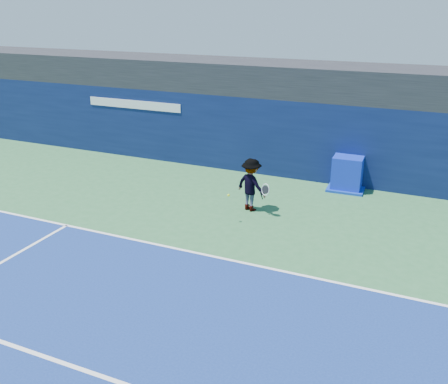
{
  "coord_description": "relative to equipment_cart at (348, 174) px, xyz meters",
  "views": [
    {
      "loc": [
        5.04,
        -7.79,
        6.4
      ],
      "look_at": [
        -0.69,
        5.2,
        1.0
      ],
      "focal_mm": 40.0,
      "sensor_mm": 36.0,
      "label": 1
    }
  ],
  "objects": [
    {
      "name": "back_wall_assembly",
      "position": [
        -2.22,
        0.76,
        0.93
      ],
      "size": [
        36.0,
        1.03,
        3.0
      ],
      "color": "#0B163E",
      "rests_on": "ground"
    },
    {
      "name": "service_line",
      "position": [
        -2.22,
        -11.74,
        -0.56
      ],
      "size": [
        24.0,
        0.1,
        0.01
      ],
      "primitive_type": "cube",
      "color": "white",
      "rests_on": "ground"
    },
    {
      "name": "tennis_player",
      "position": [
        -2.5,
        -3.28,
        0.31
      ],
      "size": [
        1.4,
        1.01,
        1.75
      ],
      "color": "white",
      "rests_on": "ground"
    },
    {
      "name": "stadium_band",
      "position": [
        -2.22,
        1.76,
        3.03
      ],
      "size": [
        36.0,
        3.0,
        1.2
      ],
      "primitive_type": "cube",
      "color": "black",
      "rests_on": "back_wall_assembly"
    },
    {
      "name": "equipment_cart",
      "position": [
        0.0,
        0.0,
        0.0
      ],
      "size": [
        1.35,
        1.35,
        1.25
      ],
      "color": "#0C21AE",
      "rests_on": "ground"
    },
    {
      "name": "ground",
      "position": [
        -2.22,
        -9.74,
        -0.57
      ],
      "size": [
        80.0,
        80.0,
        0.0
      ],
      "primitive_type": "plane",
      "color": "#2D6438",
      "rests_on": "ground"
    },
    {
      "name": "tennis_ball",
      "position": [
        -2.77,
        -4.52,
        0.34
      ],
      "size": [
        0.08,
        0.08,
        0.08
      ],
      "color": "#CFE619",
      "rests_on": "ground"
    },
    {
      "name": "baseline",
      "position": [
        -2.22,
        -6.74,
        -0.56
      ],
      "size": [
        24.0,
        0.1,
        0.01
      ],
      "primitive_type": "cube",
      "color": "white",
      "rests_on": "ground"
    }
  ]
}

